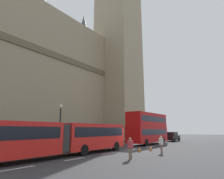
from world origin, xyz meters
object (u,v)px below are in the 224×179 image
at_px(street_lamp, 60,123).
at_px(pedestrian_by_kerb, 161,144).
at_px(clock_tower, 118,2).
at_px(articulated_bus, 58,136).
at_px(traffic_cone_middle, 151,148).
at_px(sedan_lead, 172,137).
at_px(traffic_cone_west, 139,149).
at_px(pedestrian_near_cones, 130,147).
at_px(double_decker_bus, 148,127).

xyz_separation_m(street_lamp, pedestrian_by_kerb, (4.31, -10.64, -2.14)).
bearing_deg(clock_tower, articulated_bus, -154.79).
height_order(traffic_cone_middle, street_lamp, street_lamp).
relative_size(sedan_lead, street_lamp, 0.83).
distance_m(traffic_cone_west, street_lamp, 9.63).
relative_size(traffic_cone_west, traffic_cone_middle, 1.00).
relative_size(articulated_bus, pedestrian_by_kerb, 10.12).
xyz_separation_m(sedan_lead, traffic_cone_middle, (-18.70, -4.03, -0.63)).
bearing_deg(pedestrian_by_kerb, traffic_cone_middle, 50.12).
bearing_deg(articulated_bus, pedestrian_by_kerb, -37.62).
height_order(street_lamp, pedestrian_near_cones, street_lamp).
distance_m(street_lamp, pedestrian_by_kerb, 11.68).
distance_m(double_decker_bus, traffic_cone_west, 10.90).
bearing_deg(traffic_cone_west, pedestrian_by_kerb, -85.14).
bearing_deg(articulated_bus, traffic_cone_middle, -23.62).
bearing_deg(double_decker_bus, pedestrian_by_kerb, -147.76).
distance_m(articulated_bus, sedan_lead, 28.30).
bearing_deg(street_lamp, double_decker_bus, -17.78).
bearing_deg(pedestrian_near_cones, pedestrian_by_kerb, -5.20).
bearing_deg(pedestrian_near_cones, sedan_lead, 12.16).
relative_size(clock_tower, street_lamp, 14.18).
xyz_separation_m(articulated_bus, traffic_cone_west, (7.76, -3.75, -1.46)).
bearing_deg(pedestrian_by_kerb, sedan_lead, 16.38).
distance_m(sedan_lead, pedestrian_by_kerb, 21.19).
height_order(street_lamp, pedestrian_by_kerb, street_lamp).
relative_size(double_decker_bus, pedestrian_near_cones, 5.90).
xyz_separation_m(clock_tower, pedestrian_by_kerb, (-21.76, -20.13, -38.50)).
bearing_deg(pedestrian_near_cones, street_lamp, 84.95).
height_order(clock_tower, articulated_bus, clock_tower).
bearing_deg(clock_tower, pedestrian_near_cones, -143.92).
xyz_separation_m(double_decker_bus, pedestrian_near_cones, (-14.95, -5.67, -1.80)).
xyz_separation_m(articulated_bus, double_decker_bus, (17.70, 0.00, 0.96)).
relative_size(traffic_cone_west, street_lamp, 0.11).
distance_m(traffic_cone_west, traffic_cone_middle, 1.88).
height_order(articulated_bus, traffic_cone_middle, articulated_bus).
distance_m(clock_tower, sedan_lead, 41.04).
height_order(sedan_lead, pedestrian_by_kerb, sedan_lead).
relative_size(double_decker_bus, traffic_cone_west, 17.20).
bearing_deg(articulated_bus, sedan_lead, -0.33).
bearing_deg(sedan_lead, pedestrian_by_kerb, -163.62).
bearing_deg(traffic_cone_middle, pedestrian_near_cones, -167.87).
bearing_deg(traffic_cone_middle, articulated_bus, 156.38).
bearing_deg(double_decker_bus, traffic_cone_west, -159.30).
height_order(articulated_bus, pedestrian_near_cones, articulated_bus).
bearing_deg(double_decker_bus, pedestrian_near_cones, -159.24).
bearing_deg(sedan_lead, traffic_cone_middle, -167.83).
xyz_separation_m(articulated_bus, pedestrian_near_cones, (2.75, -5.66, -0.83)).
xyz_separation_m(double_decker_bus, street_lamp, (-14.05, 4.50, 0.35)).
height_order(traffic_cone_middle, pedestrian_by_kerb, pedestrian_by_kerb).
relative_size(clock_tower, articulated_bus, 4.37).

